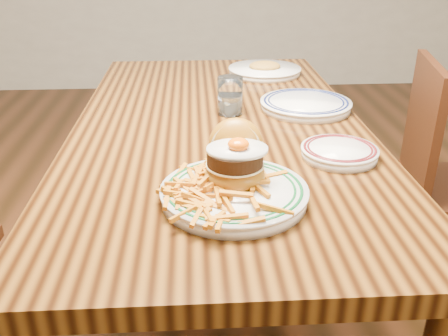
{
  "coord_description": "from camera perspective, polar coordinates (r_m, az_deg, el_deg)",
  "views": [
    {
      "loc": [
        -0.07,
        -1.4,
        1.26
      ],
      "look_at": [
        -0.02,
        -0.47,
        0.82
      ],
      "focal_mm": 40.0,
      "sensor_mm": 36.0,
      "label": 1
    }
  ],
  "objects": [
    {
      "name": "floor",
      "position": [
        1.88,
        -0.43,
        -16.74
      ],
      "size": [
        6.0,
        6.0,
        0.0
      ],
      "primitive_type": "plane",
      "color": "black",
      "rests_on": "ground"
    },
    {
      "name": "side_plate",
      "position": [
        1.27,
        13.06,
        1.87
      ],
      "size": [
        0.19,
        0.19,
        0.03
      ],
      "rotation": [
        0.0,
        0.0,
        0.01
      ],
      "color": "white",
      "rests_on": "table"
    },
    {
      "name": "far_plate",
      "position": [
        2.02,
        4.67,
        11.1
      ],
      "size": [
        0.29,
        0.29,
        0.05
      ],
      "rotation": [
        0.0,
        0.0,
        0.01
      ],
      "color": "white",
      "rests_on": "table"
    },
    {
      "name": "table",
      "position": [
        1.52,
        -0.51,
        2.14
      ],
      "size": [
        0.85,
        1.6,
        0.75
      ],
      "color": "black",
      "rests_on": "floor"
    },
    {
      "name": "chair_right",
      "position": [
        1.95,
        24.24,
        -0.92
      ],
      "size": [
        0.49,
        0.49,
        0.88
      ],
      "rotation": [
        0.0,
        0.0,
        2.92
      ],
      "color": "#3A1A0C",
      "rests_on": "floor"
    },
    {
      "name": "main_plate",
      "position": [
        1.05,
        1.22,
        -1.31
      ],
      "size": [
        0.31,
        0.32,
        0.15
      ],
      "rotation": [
        0.0,
        0.0,
        -0.11
      ],
      "color": "white",
      "rests_on": "table"
    },
    {
      "name": "rear_plate",
      "position": [
        1.61,
        9.31,
        7.23
      ],
      "size": [
        0.29,
        0.29,
        0.03
      ],
      "rotation": [
        0.0,
        0.0,
        0.2
      ],
      "color": "white",
      "rests_on": "table"
    },
    {
      "name": "water_glass",
      "position": [
        1.54,
        0.7,
        8.01
      ],
      "size": [
        0.08,
        0.08,
        0.12
      ],
      "color": "white",
      "rests_on": "table"
    }
  ]
}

